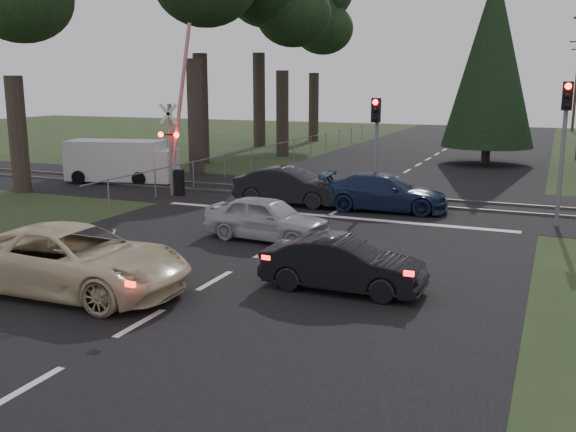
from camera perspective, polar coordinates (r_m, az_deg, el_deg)
The scene contains 20 objects.
ground at distance 15.56m, azimuth -6.54°, elevation -5.75°, with size 120.00×120.00×0.00m, color #243618.
road at distance 24.50m, azimuth 4.96°, elevation 0.78°, with size 14.00×100.00×0.01m, color black.
rail_corridor at distance 26.37m, azimuth 6.30°, elevation 1.54°, with size 120.00×8.00×0.01m, color black.
stop_line at distance 22.82m, azimuth 3.56°, elevation -0.00°, with size 13.00×0.35×0.00m, color silver.
rail_near at distance 25.61m, azimuth 5.79°, elevation 1.35°, with size 120.00×0.12×0.10m, color #59544C.
rail_far at distance 27.12m, azimuth 6.78°, elevation 1.91°, with size 120.00×0.12×0.10m, color #59544C.
crossing_signal at distance 27.11m, azimuth -9.98°, elevation 6.09°, with size 1.62×0.38×6.96m.
traffic_signal_right at distance 22.41m, azimuth 23.51°, elevation 7.36°, with size 0.68×0.48×4.70m.
traffic_signal_center at distance 24.49m, azimuth 7.81°, elevation 7.33°, with size 0.32×0.48×4.10m.
utility_pole_far at distance 67.91m, azimuth 24.26°, elevation 10.84°, with size 1.80×0.26×9.00m.
euc_tree_c at distance 41.55m, azimuth -0.52°, elevation 18.49°, with size 6.00×6.00×13.20m.
euc_tree_e at distance 52.45m, azimuth 2.36°, elevation 17.09°, with size 6.00×6.00×13.20m.
conifer_tree at distance 39.11m, azimuth 17.66°, elevation 13.20°, with size 5.20×5.20×11.00m.
fence_left at distance 38.78m, azimuth -0.33°, elevation 4.89°, with size 0.10×36.00×1.20m, color slate, non-canonical shape.
cream_coupe at distance 15.23m, azimuth -18.52°, elevation -3.73°, with size 2.51×5.44×1.51m, color beige.
dark_hatchback at distance 14.66m, azimuth 4.92°, elevation -4.33°, with size 1.30×3.71×1.22m, color black.
silver_car at distance 19.25m, azimuth -1.89°, elevation -0.23°, with size 1.56×3.88×1.32m, color #A9ADB1.
blue_sedan at distance 23.97m, azimuth 8.55°, elevation 2.08°, with size 1.90×4.67×1.36m, color #172645.
dark_car_far at distance 24.89m, azimuth 0.16°, elevation 2.65°, with size 1.51×4.32×1.42m, color black.
white_van at distance 31.41m, azimuth -14.39°, elevation 4.73°, with size 5.36×2.97×1.99m.
Camera 1 is at (7.34, -12.90, 4.68)m, focal length 40.00 mm.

